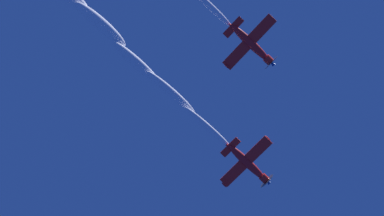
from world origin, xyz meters
TOP-DOWN VIEW (x-y plane):
  - airplane_lead at (-4.73, 1.26)m, footprint 8.49×7.58m
  - airplane_left_wingman at (7.25, -8.59)m, footprint 8.52×7.57m
  - smoke_trail_lead at (-3.52, -27.16)m, footprint 3.22×39.91m

SIDE VIEW (x-z plane):
  - airplane_left_wingman at x=7.25m, z-range 90.71..93.74m
  - airplane_lead at x=-4.73m, z-range 90.95..93.91m
  - smoke_trail_lead at x=-3.52m, z-range 92.37..96.87m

